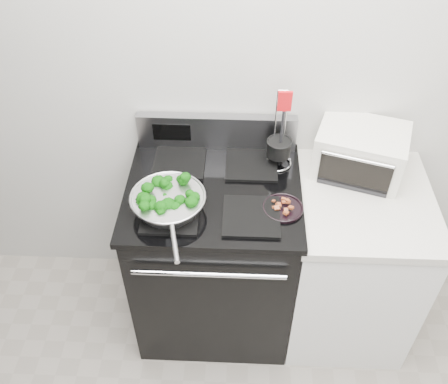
# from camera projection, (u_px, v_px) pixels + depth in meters

# --- Properties ---
(back_wall) EXTENTS (4.00, 0.02, 2.70)m
(back_wall) POSITION_uv_depth(u_px,v_px,m) (285.00, 72.00, 2.19)
(back_wall) COLOR beige
(back_wall) RESTS_ON ground
(gas_range) EXTENTS (0.79, 0.69, 1.13)m
(gas_range) POSITION_uv_depth(u_px,v_px,m) (215.00, 254.00, 2.55)
(gas_range) COLOR black
(gas_range) RESTS_ON floor
(counter) EXTENTS (0.62, 0.68, 0.92)m
(counter) POSITION_uv_depth(u_px,v_px,m) (349.00, 263.00, 2.54)
(counter) COLOR white
(counter) RESTS_ON floor
(skillet) EXTENTS (0.32, 0.50, 0.07)m
(skillet) POSITION_uv_depth(u_px,v_px,m) (168.00, 202.00, 2.10)
(skillet) COLOR silver
(skillet) RESTS_ON gas_range
(broccoli_pile) EXTENTS (0.25, 0.25, 0.09)m
(broccoli_pile) POSITION_uv_depth(u_px,v_px,m) (168.00, 198.00, 2.08)
(broccoli_pile) COLOR black
(broccoli_pile) RESTS_ON skillet
(bacon_plate) EXTENTS (0.17, 0.17, 0.04)m
(bacon_plate) POSITION_uv_depth(u_px,v_px,m) (283.00, 206.00, 2.12)
(bacon_plate) COLOR black
(bacon_plate) RESTS_ON gas_range
(utensil_holder) EXTENTS (0.13, 0.13, 0.40)m
(utensil_holder) POSITION_uv_depth(u_px,v_px,m) (278.00, 152.00, 2.30)
(utensil_holder) COLOR silver
(utensil_holder) RESTS_ON gas_range
(toaster_oven) EXTENTS (0.46, 0.40, 0.23)m
(toaster_oven) POSITION_uv_depth(u_px,v_px,m) (360.00, 151.00, 2.29)
(toaster_oven) COLOR silver
(toaster_oven) RESTS_ON counter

